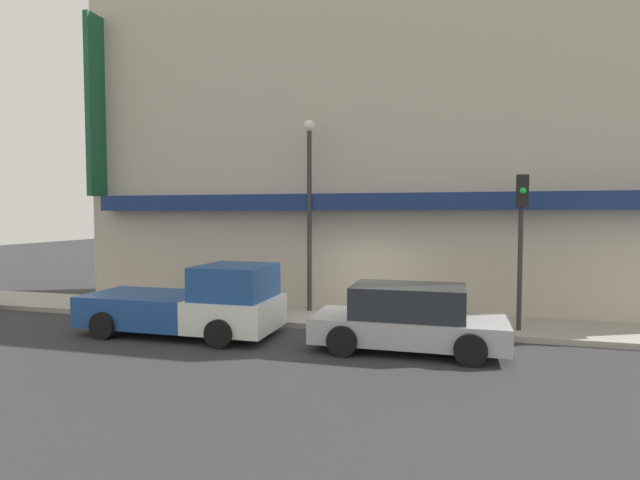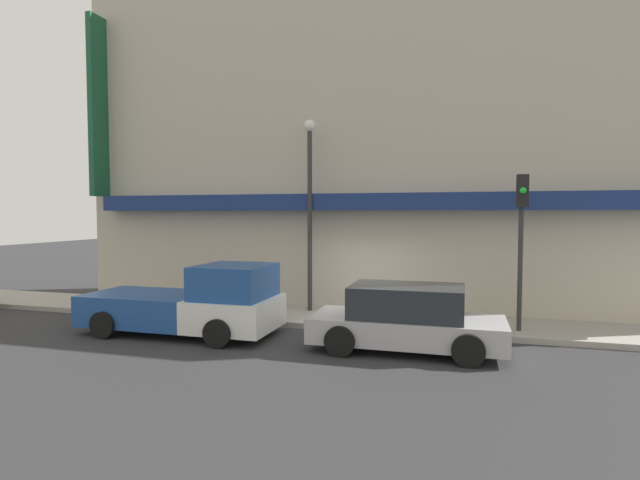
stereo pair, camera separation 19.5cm
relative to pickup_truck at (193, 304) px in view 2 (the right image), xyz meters
The scene contains 8 objects.
ground_plane 4.14m from the pickup_truck, 19.08° to the left, with size 80.00×80.00×0.00m, color #2D2D30.
sidewalk 4.65m from the pickup_truck, 33.40° to the left, with size 36.00×2.41×0.15m.
building 8.03m from the pickup_truck, 53.75° to the left, with size 19.80×3.80×11.15m.
pickup_truck is the anchor object (origin of this frame).
parked_car 5.43m from the pickup_truck, ahead, with size 4.31×2.02×1.48m.
fire_hydrant 6.13m from the pickup_truck, 20.87° to the left, with size 0.16×0.16×0.65m.
street_lamp 4.79m from the pickup_truck, 54.95° to the left, with size 0.36×0.36×5.76m.
traffic_light 8.51m from the pickup_truck, 13.90° to the left, with size 0.28×0.42×3.91m.
Camera 2 is at (2.80, -12.61, 3.11)m, focal length 28.00 mm.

